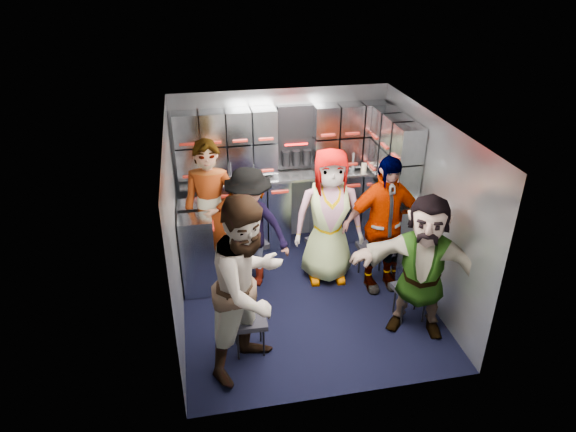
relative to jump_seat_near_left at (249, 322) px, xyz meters
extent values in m
plane|color=black|center=(0.74, 0.74, -0.36)|extent=(3.00, 3.00, 0.00)
cube|color=gray|center=(0.74, 2.24, 0.69)|extent=(2.80, 0.04, 2.10)
cube|color=gray|center=(-0.66, 0.74, 0.69)|extent=(0.04, 3.00, 2.10)
cube|color=gray|center=(2.14, 0.74, 0.69)|extent=(0.04, 3.00, 2.10)
cube|color=silver|center=(0.74, 0.74, 1.74)|extent=(2.80, 3.00, 0.02)
cube|color=#9DA4AD|center=(0.74, 2.03, 0.13)|extent=(2.68, 0.38, 0.99)
cube|color=#9DA4AD|center=(-0.45, 1.30, 0.13)|extent=(0.38, 0.76, 0.99)
cube|color=#BBBDC2|center=(0.74, 2.03, 0.65)|extent=(2.68, 0.42, 0.03)
cube|color=#9DA4AD|center=(0.74, 2.09, 1.13)|extent=(2.68, 0.28, 0.82)
cube|color=#9DA4AD|center=(1.99, 1.44, 1.13)|extent=(0.28, 1.00, 0.82)
cube|color=#9DA4AD|center=(1.99, 1.34, 0.14)|extent=(0.28, 1.20, 1.00)
cube|color=maroon|center=(0.74, 1.83, 0.52)|extent=(2.60, 0.02, 0.03)
cube|color=black|center=(0.00, 0.00, 0.02)|extent=(0.35, 0.34, 0.05)
cylinder|color=black|center=(-0.13, -0.11, -0.18)|extent=(0.02, 0.02, 0.37)
cylinder|color=black|center=(0.13, -0.11, -0.18)|extent=(0.02, 0.02, 0.37)
cylinder|color=black|center=(-0.13, 0.11, -0.18)|extent=(0.02, 0.02, 0.37)
cylinder|color=black|center=(0.13, 0.11, -0.18)|extent=(0.02, 0.02, 0.37)
cube|color=black|center=(0.17, 1.38, 0.08)|extent=(0.49, 0.48, 0.06)
cylinder|color=black|center=(0.03, 1.26, -0.15)|extent=(0.03, 0.03, 0.42)
cylinder|color=black|center=(0.32, 1.26, -0.15)|extent=(0.03, 0.03, 0.42)
cylinder|color=black|center=(0.03, 1.51, -0.15)|extent=(0.03, 0.03, 0.42)
cylinder|color=black|center=(0.32, 1.51, -0.15)|extent=(0.03, 0.03, 0.42)
cube|color=black|center=(1.11, 1.31, 0.03)|extent=(0.44, 0.43, 0.06)
cylinder|color=black|center=(0.98, 1.20, -0.18)|extent=(0.02, 0.02, 0.37)
cylinder|color=black|center=(1.24, 1.20, -0.18)|extent=(0.02, 0.02, 0.37)
cylinder|color=black|center=(0.98, 1.42, -0.18)|extent=(0.02, 0.02, 0.37)
cylinder|color=black|center=(1.24, 1.42, -0.18)|extent=(0.02, 0.02, 0.37)
cube|color=black|center=(1.67, 1.01, 0.05)|extent=(0.38, 0.37, 0.06)
cylinder|color=black|center=(1.53, 0.89, -0.17)|extent=(0.02, 0.02, 0.39)
cylinder|color=black|center=(1.80, 0.89, -0.17)|extent=(0.02, 0.02, 0.39)
cylinder|color=black|center=(1.53, 1.13, -0.17)|extent=(0.02, 0.02, 0.39)
cylinder|color=black|center=(1.80, 1.13, -0.17)|extent=(0.02, 0.02, 0.39)
cube|color=black|center=(1.79, 0.19, 0.01)|extent=(0.38, 0.37, 0.05)
cylinder|color=black|center=(1.67, 0.08, -0.18)|extent=(0.02, 0.02, 0.36)
cylinder|color=black|center=(1.92, 0.08, -0.18)|extent=(0.02, 0.02, 0.36)
cylinder|color=black|center=(1.67, 0.29, -0.18)|extent=(0.02, 0.02, 0.36)
cylinder|color=black|center=(1.92, 0.29, -0.18)|extent=(0.02, 0.02, 0.36)
imported|color=black|center=(-0.25, 1.37, 0.53)|extent=(0.72, 0.55, 1.79)
imported|color=black|center=(0.00, -0.18, 0.55)|extent=(1.12, 1.11, 1.83)
imported|color=black|center=(0.17, 1.20, 0.39)|extent=(1.12, 0.93, 1.50)
imported|color=black|center=(1.11, 1.13, 0.48)|extent=(0.88, 0.63, 1.69)
imported|color=black|center=(1.67, 0.83, 0.47)|extent=(1.01, 0.47, 1.67)
imported|color=black|center=(1.79, 0.01, 0.43)|extent=(1.52, 1.07, 1.58)
cylinder|color=white|center=(0.17, 1.98, 0.79)|extent=(0.06, 0.06, 0.25)
cylinder|color=white|center=(0.05, 1.98, 0.79)|extent=(0.06, 0.06, 0.26)
cylinder|color=white|center=(1.65, 1.98, 0.80)|extent=(0.07, 0.07, 0.27)
cylinder|color=#CAB28E|center=(-0.16, 1.97, 0.72)|extent=(0.08, 0.08, 0.10)
cylinder|color=#CAB28E|center=(1.81, 1.97, 0.72)|extent=(0.07, 0.07, 0.11)
camera|label=1|loc=(-0.39, -4.00, 3.32)|focal=32.00mm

